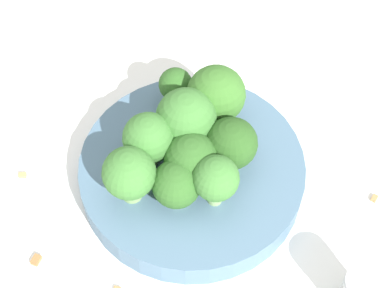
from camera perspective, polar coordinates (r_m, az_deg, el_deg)
ground_plane at (r=0.64m, az=0.00°, el=-3.35°), size 3.00×3.00×0.00m
bowl at (r=0.62m, az=0.00°, el=-2.60°), size 0.22×0.22×0.03m
broccoli_floret_0 at (r=0.59m, az=-0.52°, el=2.25°), size 0.06×0.06×0.07m
broccoli_floret_1 at (r=0.59m, az=3.50°, el=-0.01°), size 0.05×0.05×0.06m
broccoli_floret_2 at (r=0.57m, az=-1.40°, el=-3.66°), size 0.04×0.04×0.05m
broccoli_floret_3 at (r=0.57m, az=-5.59°, el=-2.69°), size 0.05×0.05×0.06m
broccoli_floret_4 at (r=0.61m, az=2.15°, el=4.39°), size 0.06×0.06×0.07m
broccoli_floret_5 at (r=0.64m, az=-1.47°, el=5.15°), size 0.03×0.03×0.04m
broccoli_floret_6 at (r=0.58m, az=-3.89°, el=0.48°), size 0.05×0.05×0.06m
broccoli_floret_7 at (r=0.56m, az=2.13°, el=-3.15°), size 0.04×0.04×0.06m
broccoli_floret_8 at (r=0.58m, az=-0.05°, el=-1.45°), size 0.05×0.05×0.06m
almond_crumb_1 at (r=0.66m, az=-14.87°, el=-2.62°), size 0.01×0.01×0.01m
almond_crumb_2 at (r=0.65m, az=15.93°, el=-4.58°), size 0.01×0.01×0.01m
almond_crumb_3 at (r=0.61m, az=-13.74°, el=-9.89°), size 0.01×0.01×0.01m
almond_crumb_4 at (r=0.59m, az=-6.69°, el=-12.63°), size 0.01×0.01×0.01m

